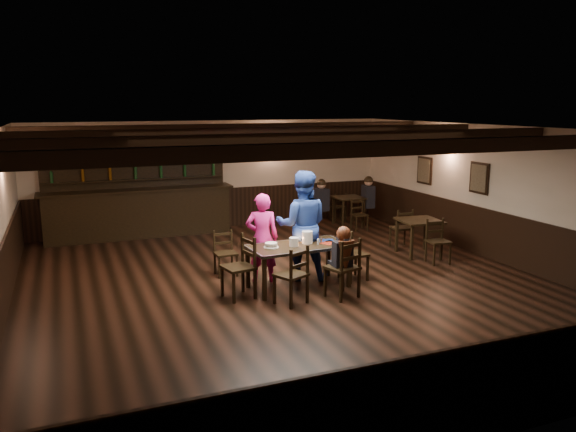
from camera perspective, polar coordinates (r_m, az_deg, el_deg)
name	(u,v)px	position (r m, az deg, el deg)	size (l,w,h in m)	color
ground	(288,285)	(9.90, 0.01, -6.98)	(10.00, 10.00, 0.00)	black
room_shell	(288,186)	(9.53, -0.02, 3.10)	(9.02, 10.02, 2.71)	beige
dining_table	(299,249)	(9.57, 1.08, -3.38)	(1.75, 0.95, 0.75)	black
chair_near_left	(295,271)	(8.79, 0.69, -5.60)	(0.58, 0.57, 0.95)	black
chair_near_right	(346,264)	(9.11, 5.92, -4.85)	(0.57, 0.56, 1.00)	black
chair_end_left	(243,261)	(9.16, -4.60, -4.62)	(0.54, 0.56, 1.02)	black
chair_end_right	(350,250)	(10.05, 6.30, -3.48)	(0.46, 0.48, 0.95)	black
chair_far_pushed	(224,249)	(10.42, -6.48, -3.34)	(0.39, 0.37, 0.83)	black
woman_pink	(262,238)	(9.89, -2.64, -2.23)	(0.58, 0.38, 1.59)	#E8299E
man_blue	(302,225)	(10.02, 1.44, -0.95)	(0.95, 0.74, 1.96)	navy
seated_person	(343,250)	(9.09, 5.62, -3.46)	(0.31, 0.46, 0.75)	black
cake	(271,245)	(9.39, -1.73, -2.99)	(0.26, 0.26, 0.08)	white
plate_stack_a	(294,242)	(9.46, 0.59, -2.64)	(0.16, 0.16, 0.15)	white
plate_stack_b	(307,237)	(9.65, 1.97, -2.16)	(0.18, 0.18, 0.22)	white
tea_light	(296,242)	(9.68, 0.81, -2.63)	(0.05, 0.05, 0.06)	#A5A8AD
salt_shaker	(318,241)	(9.61, 3.09, -2.60)	(0.04, 0.04, 0.10)	silver
pepper_shaker	(321,241)	(9.69, 3.38, -2.51)	(0.04, 0.04, 0.09)	#A5A8AD
drink_glass	(308,238)	(9.80, 2.04, -2.22)	(0.08, 0.08, 0.12)	silver
menu_red	(329,243)	(9.74, 4.21, -2.70)	(0.31, 0.22, 0.00)	maroon
menu_blue	(325,240)	(9.89, 3.78, -2.47)	(0.31, 0.22, 0.00)	navy
bar_counter	(139,206)	(13.74, -14.94, 0.97)	(4.44, 0.70, 2.20)	black
back_table_a	(419,224)	(11.96, 13.20, -0.84)	(0.90, 0.90, 0.75)	black
back_table_b	(349,201)	(14.57, 6.17, 1.53)	(0.74, 0.74, 0.75)	black
bg_patron_left	(321,195)	(14.07, 3.41, 2.15)	(0.32, 0.43, 0.80)	black
bg_patron_right	(368,192)	(14.61, 8.15, 2.43)	(0.30, 0.42, 0.81)	black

